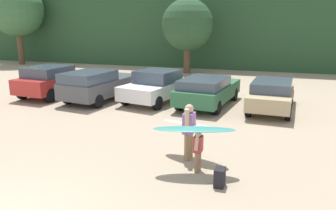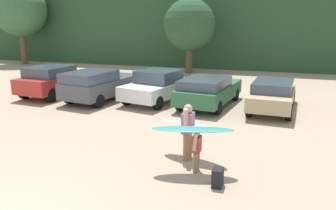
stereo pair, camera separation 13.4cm
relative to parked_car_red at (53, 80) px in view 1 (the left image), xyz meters
The scene contains 13 objects.
hillside_ridge 19.79m from the parked_car_red, 72.16° to the left, with size 108.00×12.00×7.87m, color #284C2D.
tree_center 15.90m from the parked_car_red, 136.50° to the left, with size 4.65×4.65×7.11m.
tree_far_right 11.30m from the parked_car_red, 65.59° to the left, with size 3.79×3.79×5.45m.
parked_car_red is the anchor object (origin of this frame).
parked_car_dark_gray 2.80m from the parked_car_red, ahead, with size 2.51×4.60×1.53m.
parked_car_white 5.59m from the parked_car_red, ahead, with size 2.69×4.25×1.52m.
parked_car_forest_green 8.10m from the parked_car_red, ahead, with size 2.41×4.65×1.36m.
parked_car_tan 10.93m from the parked_car_red, ahead, with size 1.96×4.56×1.33m.
person_adult 10.65m from the parked_car_red, 33.83° to the right, with size 0.30×0.68×1.59m.
person_child 11.46m from the parked_car_red, 35.74° to the right, with size 0.21×0.52×1.14m.
surfboard_white 10.67m from the parked_car_red, 32.98° to the right, with size 2.06×1.04×0.16m.
surfboard_teal 11.41m from the parked_car_red, 36.26° to the right, with size 2.19×1.11×0.10m.
backpack_dropped 12.40m from the parked_car_red, 36.32° to the right, with size 0.24×0.34×0.45m.
Camera 1 is at (5.13, -4.02, 3.83)m, focal length 36.40 mm.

